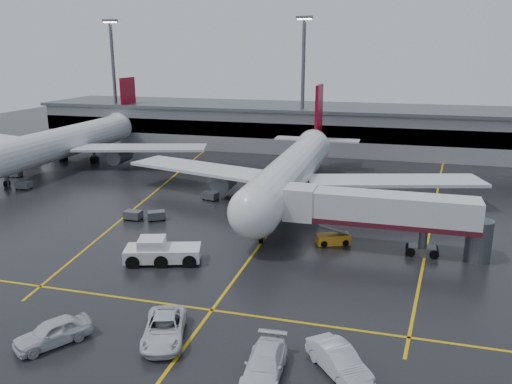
# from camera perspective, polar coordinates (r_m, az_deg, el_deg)

# --- Properties ---
(ground) EXTENTS (220.00, 220.00, 0.00)m
(ground) POSITION_cam_1_polar(r_m,az_deg,el_deg) (60.10, 2.35, -3.32)
(ground) COLOR black
(ground) RESTS_ON ground
(apron_line_centre) EXTENTS (0.25, 90.00, 0.02)m
(apron_line_centre) POSITION_cam_1_polar(r_m,az_deg,el_deg) (60.09, 2.35, -3.31)
(apron_line_centre) COLOR gold
(apron_line_centre) RESTS_ON ground
(apron_line_stop) EXTENTS (60.00, 0.25, 0.02)m
(apron_line_stop) POSITION_cam_1_polar(r_m,az_deg,el_deg) (40.70, -4.94, -12.97)
(apron_line_stop) COLOR gold
(apron_line_stop) RESTS_ON ground
(apron_line_left) EXTENTS (9.99, 69.35, 0.02)m
(apron_line_left) POSITION_cam_1_polar(r_m,az_deg,el_deg) (75.71, -10.76, 0.40)
(apron_line_left) COLOR gold
(apron_line_left) RESTS_ON ground
(apron_line_right) EXTENTS (7.57, 69.64, 0.02)m
(apron_line_right) POSITION_cam_1_polar(r_m,az_deg,el_deg) (68.43, 19.19, -1.83)
(apron_line_right) COLOR gold
(apron_line_right) RESTS_ON ground
(terminal) EXTENTS (122.00, 19.00, 8.60)m
(terminal) POSITION_cam_1_polar(r_m,az_deg,el_deg) (105.24, 8.41, 7.10)
(terminal) COLOR gray
(terminal) RESTS_ON ground
(light_mast_left) EXTENTS (3.00, 1.20, 25.45)m
(light_mast_left) POSITION_cam_1_polar(r_m,az_deg,el_deg) (113.40, -15.55, 12.47)
(light_mast_left) COLOR #595B60
(light_mast_left) RESTS_ON ground
(light_mast_mid) EXTENTS (3.00, 1.20, 25.45)m
(light_mast_mid) POSITION_cam_1_polar(r_m,az_deg,el_deg) (99.17, 5.26, 12.60)
(light_mast_mid) COLOR #595B60
(light_mast_mid) RESTS_ON ground
(main_airliner) EXTENTS (48.80, 45.60, 14.10)m
(main_airliner) POSITION_cam_1_polar(r_m,az_deg,el_deg) (68.09, 4.26, 2.58)
(main_airliner) COLOR silver
(main_airliner) RESTS_ON ground
(second_airliner) EXTENTS (48.80, 45.60, 14.10)m
(second_airliner) POSITION_cam_1_polar(r_m,az_deg,el_deg) (95.83, -19.74, 5.48)
(second_airliner) COLOR silver
(second_airliner) RESTS_ON ground
(jet_bridge) EXTENTS (19.90, 3.40, 6.05)m
(jet_bridge) POSITION_cam_1_polar(r_m,az_deg,el_deg) (51.79, 13.75, -2.31)
(jet_bridge) COLOR silver
(jet_bridge) RESTS_ON ground
(pushback_tractor) EXTENTS (7.53, 4.80, 2.50)m
(pushback_tractor) POSITION_cam_1_polar(r_m,az_deg,el_deg) (49.41, -10.55, -6.61)
(pushback_tractor) COLOR silver
(pushback_tractor) RESTS_ON ground
(belt_loader) EXTENTS (3.71, 2.69, 2.17)m
(belt_loader) POSITION_cam_1_polar(r_m,az_deg,el_deg) (53.81, 8.56, -5.18)
(belt_loader) COLOR orange
(belt_loader) RESTS_ON ground
(service_van_a) EXTENTS (4.48, 6.47, 1.64)m
(service_van_a) POSITION_cam_1_polar(r_m,az_deg,el_deg) (37.11, -10.17, -14.76)
(service_van_a) COLOR silver
(service_van_a) RESTS_ON ground
(service_van_b) EXTENTS (2.57, 5.71, 1.62)m
(service_van_b) POSITION_cam_1_polar(r_m,az_deg,el_deg) (33.11, 0.98, -18.59)
(service_van_b) COLOR silver
(service_van_b) RESTS_ON ground
(service_van_c) EXTENTS (4.77, 5.18, 1.72)m
(service_van_c) POSITION_cam_1_polar(r_m,az_deg,el_deg) (33.72, 9.19, -18.00)
(service_van_c) COLOR silver
(service_van_c) RESTS_ON ground
(service_van_d) EXTENTS (4.54, 5.42, 1.75)m
(service_van_d) POSITION_cam_1_polar(r_m,az_deg,el_deg) (38.64, -21.68, -14.29)
(service_van_d) COLOR silver
(service_van_d) RESTS_ON ground
(baggage_cart_a) EXTENTS (2.39, 2.17, 1.12)m
(baggage_cart_a) POSITION_cam_1_polar(r_m,az_deg,el_deg) (61.48, -11.02, -2.55)
(baggage_cart_a) COLOR #595B60
(baggage_cart_a) RESTS_ON ground
(baggage_cart_b) EXTENTS (2.03, 1.35, 1.12)m
(baggage_cart_b) POSITION_cam_1_polar(r_m,az_deg,el_deg) (62.22, -13.51, -2.48)
(baggage_cart_b) COLOR #595B60
(baggage_cart_b) RESTS_ON ground
(baggage_cart_c) EXTENTS (2.28, 1.79, 1.12)m
(baggage_cart_c) POSITION_cam_1_polar(r_m,az_deg,el_deg) (68.78, -5.10, -0.39)
(baggage_cart_c) COLOR #595B60
(baggage_cart_c) RESTS_ON ground
(baggage_cart_d) EXTENTS (2.06, 1.39, 1.12)m
(baggage_cart_d) POSITION_cam_1_polar(r_m,az_deg,el_deg) (89.57, -25.25, 1.91)
(baggage_cart_d) COLOR #595B60
(baggage_cart_d) RESTS_ON ground
(baggage_cart_e) EXTENTS (2.07, 1.41, 1.12)m
(baggage_cart_e) POSITION_cam_1_polar(r_m,az_deg,el_deg) (81.17, -24.46, 0.72)
(baggage_cart_e) COLOR #595B60
(baggage_cart_e) RESTS_ON ground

